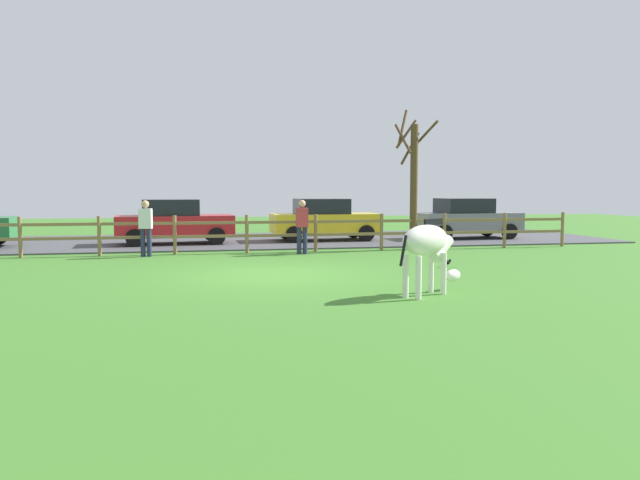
{
  "coord_description": "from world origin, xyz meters",
  "views": [
    {
      "loc": [
        -1.73,
        -13.79,
        1.95
      ],
      "look_at": [
        1.22,
        0.62,
        0.73
      ],
      "focal_mm": 34.22,
      "sensor_mm": 36.0,
      "label": 1
    }
  ],
  "objects_px": {
    "zebra": "(428,245)",
    "crow_on_grass": "(447,262)",
    "bare_tree": "(413,179)",
    "parked_car_red": "(174,221)",
    "visitor_left_of_tree": "(302,224)",
    "parked_car_yellow": "(324,219)",
    "visitor_right_of_tree": "(146,226)",
    "parked_car_grey": "(466,218)"
  },
  "relations": [
    {
      "from": "bare_tree",
      "to": "crow_on_grass",
      "type": "height_order",
      "value": "bare_tree"
    },
    {
      "from": "zebra",
      "to": "visitor_right_of_tree",
      "type": "relative_size",
      "value": 1.02
    },
    {
      "from": "visitor_right_of_tree",
      "to": "parked_car_grey",
      "type": "bearing_deg",
      "value": 17.96
    },
    {
      "from": "parked_car_grey",
      "to": "visitor_right_of_tree",
      "type": "bearing_deg",
      "value": -162.04
    },
    {
      "from": "parked_car_grey",
      "to": "visitor_left_of_tree",
      "type": "xyz_separation_m",
      "value": [
        -7.21,
        -4.02,
        0.06
      ]
    },
    {
      "from": "visitor_right_of_tree",
      "to": "parked_car_yellow",
      "type": "bearing_deg",
      "value": 33.21
    },
    {
      "from": "bare_tree",
      "to": "parked_car_yellow",
      "type": "xyz_separation_m",
      "value": [
        -2.22,
        3.47,
        -1.45
      ]
    },
    {
      "from": "parked_car_red",
      "to": "crow_on_grass",
      "type": "bearing_deg",
      "value": -47.87
    },
    {
      "from": "crow_on_grass",
      "to": "parked_car_grey",
      "type": "distance_m",
      "value": 8.94
    },
    {
      "from": "parked_car_grey",
      "to": "visitor_right_of_tree",
      "type": "height_order",
      "value": "visitor_right_of_tree"
    },
    {
      "from": "zebra",
      "to": "visitor_left_of_tree",
      "type": "distance_m",
      "value": 7.65
    },
    {
      "from": "crow_on_grass",
      "to": "parked_car_yellow",
      "type": "relative_size",
      "value": 0.05
    },
    {
      "from": "zebra",
      "to": "parked_car_red",
      "type": "xyz_separation_m",
      "value": [
        -4.93,
        11.4,
        -0.08
      ]
    },
    {
      "from": "crow_on_grass",
      "to": "visitor_left_of_tree",
      "type": "xyz_separation_m",
      "value": [
        -3.03,
        3.85,
        0.78
      ]
    },
    {
      "from": "parked_car_red",
      "to": "visitor_right_of_tree",
      "type": "relative_size",
      "value": 2.52
    },
    {
      "from": "visitor_left_of_tree",
      "to": "visitor_right_of_tree",
      "type": "bearing_deg",
      "value": 177.45
    },
    {
      "from": "parked_car_grey",
      "to": "zebra",
      "type": "bearing_deg",
      "value": -118.01
    },
    {
      "from": "crow_on_grass",
      "to": "visitor_left_of_tree",
      "type": "relative_size",
      "value": 0.13
    },
    {
      "from": "zebra",
      "to": "parked_car_yellow",
      "type": "bearing_deg",
      "value": 87.33
    },
    {
      "from": "visitor_left_of_tree",
      "to": "parked_car_red",
      "type": "bearing_deg",
      "value": 135.63
    },
    {
      "from": "parked_car_red",
      "to": "parked_car_yellow",
      "type": "relative_size",
      "value": 1.02
    },
    {
      "from": "parked_car_yellow",
      "to": "zebra",
      "type": "bearing_deg",
      "value": -92.67
    },
    {
      "from": "crow_on_grass",
      "to": "visitor_left_of_tree",
      "type": "distance_m",
      "value": 4.96
    },
    {
      "from": "bare_tree",
      "to": "parked_car_red",
      "type": "relative_size",
      "value": 1.11
    },
    {
      "from": "visitor_right_of_tree",
      "to": "parked_car_red",
      "type": "bearing_deg",
      "value": 79.46
    },
    {
      "from": "bare_tree",
      "to": "parked_car_grey",
      "type": "bearing_deg",
      "value": 43.76
    },
    {
      "from": "parked_car_yellow",
      "to": "visitor_right_of_tree",
      "type": "xyz_separation_m",
      "value": [
        -6.16,
        -4.03,
        0.06
      ]
    },
    {
      "from": "bare_tree",
      "to": "crow_on_grass",
      "type": "bearing_deg",
      "value": -99.48
    },
    {
      "from": "zebra",
      "to": "crow_on_grass",
      "type": "bearing_deg",
      "value": 61.87
    },
    {
      "from": "parked_car_grey",
      "to": "visitor_right_of_tree",
      "type": "distance_m",
      "value": 12.38
    },
    {
      "from": "crow_on_grass",
      "to": "parked_car_yellow",
      "type": "bearing_deg",
      "value": 100.16
    },
    {
      "from": "bare_tree",
      "to": "zebra",
      "type": "relative_size",
      "value": 2.74
    },
    {
      "from": "zebra",
      "to": "visitor_right_of_tree",
      "type": "distance_m",
      "value": 9.6
    },
    {
      "from": "parked_car_red",
      "to": "zebra",
      "type": "bearing_deg",
      "value": -66.61
    },
    {
      "from": "visitor_left_of_tree",
      "to": "visitor_right_of_tree",
      "type": "relative_size",
      "value": 1.0
    },
    {
      "from": "parked_car_red",
      "to": "visitor_left_of_tree",
      "type": "bearing_deg",
      "value": -44.37
    },
    {
      "from": "parked_car_red",
      "to": "parked_car_yellow",
      "type": "bearing_deg",
      "value": 4.35
    },
    {
      "from": "zebra",
      "to": "parked_car_grey",
      "type": "height_order",
      "value": "parked_car_grey"
    },
    {
      "from": "visitor_left_of_tree",
      "to": "parked_car_yellow",
      "type": "bearing_deg",
      "value": 69.51
    },
    {
      "from": "crow_on_grass",
      "to": "zebra",
      "type": "bearing_deg",
      "value": -118.13
    },
    {
      "from": "parked_car_grey",
      "to": "visitor_left_of_tree",
      "type": "relative_size",
      "value": 2.48
    },
    {
      "from": "zebra",
      "to": "visitor_right_of_tree",
      "type": "xyz_separation_m",
      "value": [
        -5.6,
        7.79,
        -0.02
      ]
    }
  ]
}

